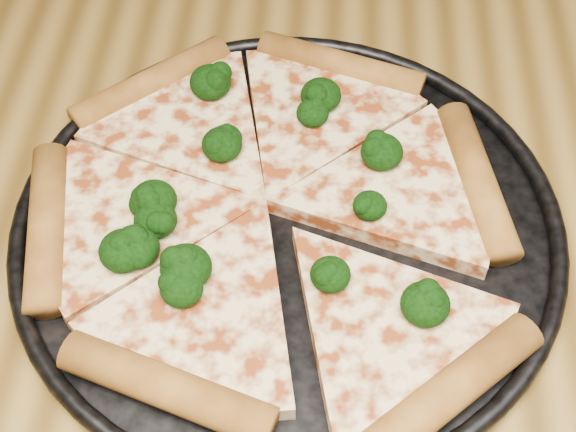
{
  "coord_description": "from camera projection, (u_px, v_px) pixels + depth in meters",
  "views": [
    {
      "loc": [
        -0.02,
        -0.19,
        1.18
      ],
      "look_at": [
        -0.04,
        0.13,
        0.77
      ],
      "focal_mm": 50.56,
      "sensor_mm": 36.0,
      "label": 1
    }
  ],
  "objects": [
    {
      "name": "pizza_pan",
      "position": [
        288.0,
        224.0,
        0.53
      ],
      "size": [
        0.36,
        0.36,
        0.02
      ],
      "color": "black",
      "rests_on": "dining_table"
    },
    {
      "name": "pizza",
      "position": [
        271.0,
        207.0,
        0.53
      ],
      "size": [
        0.33,
        0.35,
        0.02
      ],
      "rotation": [
        0.0,
        0.0,
        -0.33
      ],
      "color": "#F8D697",
      "rests_on": "pizza_pan"
    },
    {
      "name": "broccoli_florets",
      "position": [
        237.0,
        197.0,
        0.52
      ],
      "size": [
        0.21,
        0.21,
        0.02
      ],
      "color": "black",
      "rests_on": "pizza"
    }
  ]
}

